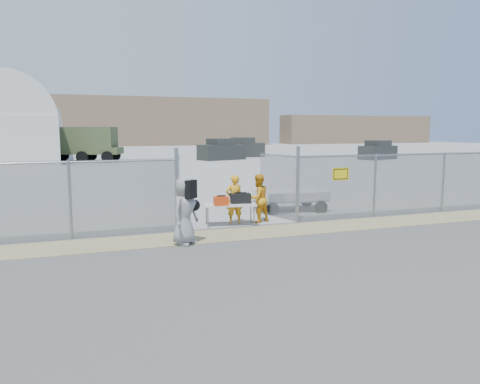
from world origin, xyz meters
name	(u,v)px	position (x,y,z in m)	size (l,w,h in m)	color
ground	(265,241)	(0.00, 0.00, 0.00)	(160.00, 160.00, 0.00)	#494747
tarmac_inside	(118,157)	(0.00, 42.00, 0.01)	(160.00, 80.00, 0.01)	#989898
dirt_strip	(251,233)	(0.00, 1.00, 0.01)	(44.00, 1.60, 0.01)	#9A8D61
distant_hills	(127,121)	(5.00, 78.00, 4.50)	(140.00, 6.00, 9.00)	#7F684F
chain_link_fence	(240,192)	(0.00, 2.00, 1.10)	(40.00, 0.20, 2.20)	gray
quonset_hangar	(15,120)	(-10.00, 40.00, 4.00)	(9.00, 18.00, 8.00)	silver
folding_table	(230,215)	(-0.26, 2.23, 0.35)	(1.64, 0.68, 0.70)	silver
orange_bag	(221,201)	(-0.59, 2.10, 0.83)	(0.44, 0.29, 0.28)	#EA4212
black_duffel	(240,198)	(0.13, 2.33, 0.85)	(0.64, 0.38, 0.31)	black
security_worker_left	(234,199)	(-0.02, 2.49, 0.80)	(0.58, 0.38, 1.59)	orange
security_worker_right	(258,198)	(0.79, 2.45, 0.80)	(0.78, 0.61, 1.60)	orange
visitor	(185,211)	(-2.16, 0.34, 0.90)	(0.88, 0.57, 1.80)	gray
utility_trailer	(291,200)	(2.77, 4.08, 0.41)	(3.39, 1.74, 0.82)	silver
military_truck	(84,144)	(-3.75, 35.07, 1.63)	(6.85, 2.53, 3.27)	#44512E
parked_vehicle_near	(221,150)	(9.24, 33.12, 1.04)	(4.60, 2.08, 2.08)	#2A2D2A
parked_vehicle_mid	(243,147)	(13.02, 37.27, 1.05)	(4.64, 2.10, 2.10)	#2A2D2A
parked_vehicle_far	(378,150)	(24.48, 28.50, 0.94)	(4.17, 1.89, 1.89)	#2A2D2A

